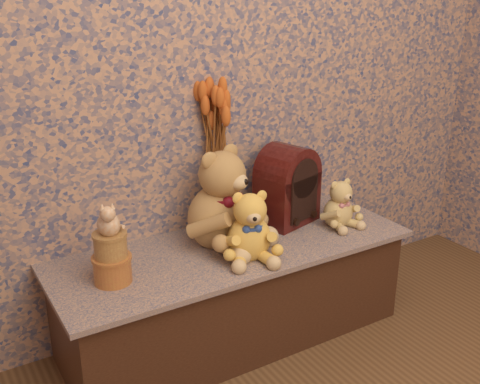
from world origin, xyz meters
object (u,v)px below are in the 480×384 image
object	(u,v)px
teddy_large	(218,193)
teddy_medium	(249,222)
teddy_small	(339,201)
cat_figurine	(108,217)
biscuit_tin_lower	(113,269)
ceramic_vase	(218,205)
cathedral_radio	(287,184)

from	to	relation	value
teddy_large	teddy_medium	xyz separation A→B (m)	(0.04, -0.16, -0.07)
teddy_small	cat_figurine	world-z (taller)	cat_figurine
teddy_large	teddy_small	bearing A→B (deg)	-36.23
biscuit_tin_lower	teddy_large	bearing A→B (deg)	10.64
ceramic_vase	teddy_large	bearing A→B (deg)	-118.02
biscuit_tin_lower	ceramic_vase	bearing A→B (deg)	21.93
teddy_large	biscuit_tin_lower	xyz separation A→B (m)	(-0.46, -0.09, -0.16)
teddy_medium	biscuit_tin_lower	world-z (taller)	teddy_medium
teddy_medium	ceramic_vase	distance (m)	0.29
cat_figurine	teddy_small	bearing A→B (deg)	15.39
biscuit_tin_lower	cat_figurine	size ratio (longest dim) A/B	1.04
ceramic_vase	biscuit_tin_lower	world-z (taller)	ceramic_vase
teddy_medium	teddy_small	distance (m)	0.48
biscuit_tin_lower	cathedral_radio	bearing A→B (deg)	8.44
teddy_medium	cathedral_radio	distance (m)	0.37
teddy_small	biscuit_tin_lower	xyz separation A→B (m)	(-0.97, 0.02, -0.06)
teddy_medium	ceramic_vase	size ratio (longest dim) A/B	1.41
cathedral_radio	ceramic_vase	size ratio (longest dim) A/B	1.69
teddy_small	cat_figurine	xyz separation A→B (m)	(-0.97, 0.02, 0.13)
teddy_small	ceramic_vase	size ratio (longest dim) A/B	1.09
teddy_medium	biscuit_tin_lower	bearing A→B (deg)	-170.40
teddy_large	cat_figurine	distance (m)	0.47
teddy_medium	ceramic_vase	world-z (taller)	teddy_medium
teddy_small	teddy_medium	bearing A→B (deg)	-174.30
teddy_small	biscuit_tin_lower	world-z (taller)	teddy_small
teddy_small	cat_figurine	distance (m)	0.98
teddy_medium	biscuit_tin_lower	size ratio (longest dim) A/B	2.18
biscuit_tin_lower	cat_figurine	distance (m)	0.19
teddy_medium	cat_figurine	xyz separation A→B (m)	(-0.50, 0.08, 0.10)
teddy_small	ceramic_vase	distance (m)	0.50
teddy_small	cat_figurine	size ratio (longest dim) A/B	1.76
teddy_large	biscuit_tin_lower	size ratio (longest dim) A/B	3.23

